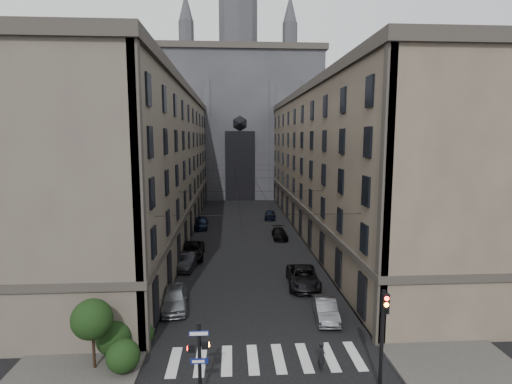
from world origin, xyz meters
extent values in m
cube|color=#383533|center=(-10.50, 36.00, 0.07)|extent=(7.00, 80.00, 0.15)
cube|color=#383533|center=(10.50, 36.00, 0.07)|extent=(7.00, 80.00, 0.15)
cube|color=beige|center=(0.00, 5.00, 0.01)|extent=(11.00, 3.20, 0.01)
cube|color=#53483F|center=(-13.50, 36.00, 9.00)|extent=(13.00, 60.00, 18.00)
cube|color=#38332D|center=(-13.50, 36.00, 18.40)|extent=(13.60, 60.60, 0.90)
cube|color=#38332D|center=(-13.50, 36.00, 4.20)|extent=(13.40, 60.30, 0.50)
cube|color=brown|center=(13.50, 36.00, 9.00)|extent=(13.00, 60.00, 18.00)
cube|color=#38332D|center=(13.50, 36.00, 18.40)|extent=(13.60, 60.60, 0.90)
cube|color=#38332D|center=(13.50, 36.00, 4.20)|extent=(13.40, 60.30, 0.50)
cube|color=#2D2D33|center=(0.00, 75.00, 15.00)|extent=(34.00, 22.00, 30.00)
cube|color=#38332D|center=(0.00, 75.00, 30.50)|extent=(35.00, 23.00, 1.20)
cylinder|color=#2D2D33|center=(0.00, 75.00, 37.00)|extent=(8.40, 8.40, 14.00)
cone|color=#2D2D33|center=(-11.00, 72.00, 36.50)|extent=(3.20, 3.20, 13.00)
cone|color=#2D2D33|center=(11.00, 72.00, 36.50)|extent=(3.20, 3.20, 13.00)
cube|color=black|center=(0.00, 63.95, 7.00)|extent=(6.00, 0.30, 14.00)
cylinder|color=black|center=(-3.50, 1.50, 2.00)|extent=(0.18, 0.18, 4.00)
cube|color=orange|center=(-3.22, 1.50, 2.90)|extent=(0.34, 0.24, 0.38)
cube|color=#FF0C07|center=(-3.88, 1.60, 2.70)|extent=(0.34, 0.24, 0.38)
cube|color=navy|center=(-3.50, 1.37, 3.55)|extent=(0.95, 0.05, 0.24)
cube|color=navy|center=(-3.50, 1.37, 2.15)|extent=(0.85, 0.05, 0.27)
cylinder|color=black|center=(5.60, 2.00, 2.60)|extent=(0.20, 0.20, 5.20)
cube|color=black|center=(5.60, 1.78, 4.60)|extent=(0.34, 0.30, 1.00)
cylinder|color=#FF0C07|center=(5.60, 1.62, 4.92)|extent=(0.22, 0.05, 0.22)
cylinder|color=orange|center=(5.60, 1.62, 4.60)|extent=(0.22, 0.05, 0.22)
cylinder|color=black|center=(5.60, 1.62, 4.28)|extent=(0.22, 0.05, 0.22)
sphere|color=black|center=(-7.80, 4.00, 1.05)|extent=(1.80, 1.80, 1.80)
sphere|color=black|center=(-8.80, 5.80, 1.15)|extent=(2.00, 2.00, 2.00)
sphere|color=black|center=(-7.40, 6.80, 0.85)|extent=(1.40, 1.40, 1.40)
cylinder|color=black|center=(-9.50, 4.50, 1.35)|extent=(0.16, 0.16, 2.40)
sphere|color=black|center=(-9.50, 4.50, 2.95)|extent=(2.20, 2.20, 2.20)
cylinder|color=black|center=(0.00, 10.00, 7.50)|extent=(14.00, 0.03, 0.03)
cylinder|color=black|center=(0.00, 22.00, 7.50)|extent=(14.00, 0.03, 0.03)
cylinder|color=black|center=(0.00, 35.00, 7.50)|extent=(14.00, 0.03, 0.03)
cylinder|color=black|center=(0.00, 48.00, 7.50)|extent=(14.00, 0.03, 0.03)
cylinder|color=black|center=(0.00, 60.00, 7.50)|extent=(14.00, 0.03, 0.03)
cylinder|color=black|center=(-1.30, 36.00, 7.10)|extent=(0.03, 60.00, 0.03)
cylinder|color=black|center=(1.30, 36.00, 7.10)|extent=(0.03, 60.00, 0.03)
imported|color=slate|center=(-6.20, 12.24, 0.81)|extent=(2.38, 4.93, 1.62)
imported|color=black|center=(-6.20, 21.58, 0.74)|extent=(2.18, 4.69, 1.49)
imported|color=black|center=(-6.20, 24.94, 0.81)|extent=(2.81, 5.89, 1.62)
imported|color=black|center=(-6.20, 39.19, 0.73)|extent=(2.17, 5.11, 1.47)
imported|color=slate|center=(4.67, 9.89, 0.70)|extent=(1.81, 4.33, 1.39)
imported|color=black|center=(4.20, 16.19, 0.79)|extent=(2.93, 5.80, 1.57)
imported|color=black|center=(4.20, 32.56, 0.65)|extent=(1.89, 4.50, 1.30)
imported|color=black|center=(4.20, 44.80, 0.70)|extent=(2.14, 4.27, 1.40)
imported|color=black|center=(2.96, 3.66, 0.84)|extent=(0.52, 0.68, 1.68)
camera|label=1|loc=(-1.95, -16.46, 12.68)|focal=28.00mm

